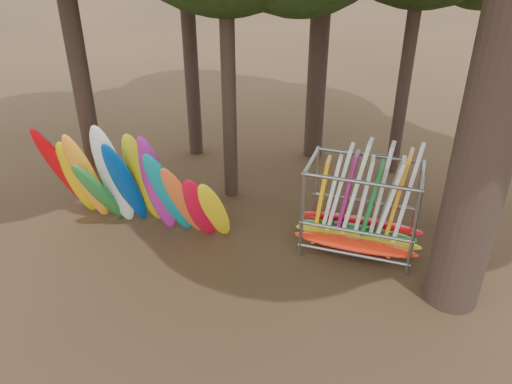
% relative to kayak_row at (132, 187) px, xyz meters
% --- Properties ---
extents(ground, '(120.00, 120.00, 0.00)m').
position_rel_kayak_row_xyz_m(ground, '(2.88, -0.79, -1.38)').
color(ground, '#47331E').
rests_on(ground, ground).
extents(kayak_row, '(5.19, 1.95, 3.27)m').
position_rel_kayak_row_xyz_m(kayak_row, '(0.00, 0.00, 0.00)').
color(kayak_row, red).
rests_on(kayak_row, ground).
extents(storage_rack, '(3.17, 1.57, 2.90)m').
position_rel_kayak_row_xyz_m(storage_rack, '(5.62, 1.18, -0.31)').
color(storage_rack, gray).
rests_on(storage_rack, ground).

